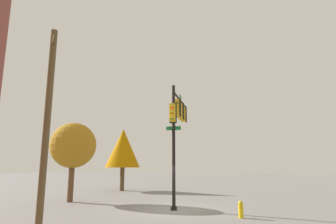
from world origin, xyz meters
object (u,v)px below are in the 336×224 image
at_px(utility_pole, 47,122).
at_px(fire_hydrant, 241,209).
at_px(signal_pole_assembly, 177,120).
at_px(tree_mid, 123,148).
at_px(tree_near, 73,146).

distance_m(utility_pole, fire_hydrant, 9.97).
bearing_deg(utility_pole, fire_hydrant, -58.14).
bearing_deg(fire_hydrant, utility_pole, 121.86).
bearing_deg(fire_hydrant, signal_pole_assembly, 50.32).
bearing_deg(tree_mid, signal_pole_assembly, -141.61).
xyz_separation_m(utility_pole, tree_mid, (17.18, 3.27, -0.09)).
bearing_deg(tree_near, fire_hydrant, -107.34).
bearing_deg(tree_mid, utility_pole, -169.23).
bearing_deg(fire_hydrant, tree_near, 72.66).
xyz_separation_m(signal_pole_assembly, utility_pole, (-7.92, 4.07, -1.21)).
distance_m(signal_pole_assembly, tree_mid, 11.89).
bearing_deg(utility_pole, tree_near, 24.00).
relative_size(signal_pole_assembly, tree_near, 1.33).
bearing_deg(tree_near, tree_mid, -3.21).
bearing_deg(tree_mid, tree_near, 176.79).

